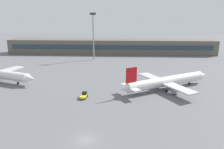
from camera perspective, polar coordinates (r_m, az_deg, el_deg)
name	(u,v)px	position (r m, az deg, el deg)	size (l,w,h in m)	color
ground_plane	(103,82)	(84.44, -2.39, -1.93)	(400.00, 400.00, 0.00)	slate
terminal_building	(111,47)	(143.74, -0.17, 7.17)	(130.59, 12.13, 9.00)	#5B564C
airplane_near	(167,81)	(78.11, 13.95, -1.68)	(33.56, 24.43, 9.22)	silver
baggage_tug_yellow	(84,95)	(69.20, -7.20, -5.33)	(2.28, 3.79, 1.75)	yellow
floodlight_tower_west	(93,33)	(124.62, -4.82, 10.60)	(3.20, 0.80, 25.54)	gray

